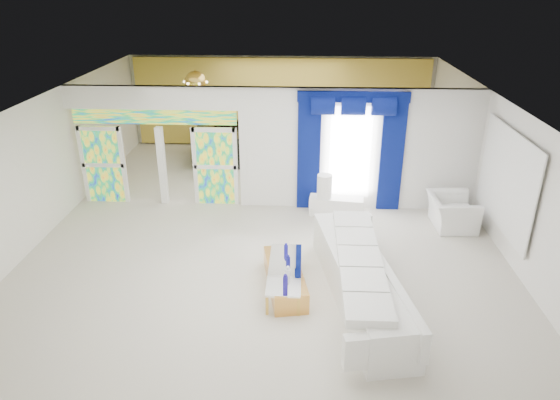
# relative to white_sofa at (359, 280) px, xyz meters

# --- Properties ---
(floor) EXTENTS (12.00, 12.00, 0.00)m
(floor) POSITION_rel_white_sofa_xyz_m (-1.81, 3.06, -0.39)
(floor) COLOR #B7AF9E
(floor) RESTS_ON ground
(dividing_wall) EXTENTS (5.70, 0.18, 3.00)m
(dividing_wall) POSITION_rel_white_sofa_xyz_m (0.34, 4.06, 1.11)
(dividing_wall) COLOR white
(dividing_wall) RESTS_ON ground
(dividing_header) EXTENTS (4.30, 0.18, 0.55)m
(dividing_header) POSITION_rel_white_sofa_xyz_m (-4.66, 4.06, 2.34)
(dividing_header) COLOR white
(dividing_header) RESTS_ON dividing_wall
(stained_panel_left) EXTENTS (0.95, 0.04, 2.00)m
(stained_panel_left) POSITION_rel_white_sofa_xyz_m (-6.09, 4.06, 0.61)
(stained_panel_left) COLOR #994C3F
(stained_panel_left) RESTS_ON ground
(stained_panel_right) EXTENTS (0.95, 0.04, 2.00)m
(stained_panel_right) POSITION_rel_white_sofa_xyz_m (-3.24, 4.06, 0.61)
(stained_panel_right) COLOR #994C3F
(stained_panel_right) RESTS_ON ground
(stained_transom) EXTENTS (4.00, 0.05, 0.35)m
(stained_transom) POSITION_rel_white_sofa_xyz_m (-4.66, 4.06, 1.86)
(stained_transom) COLOR #994C3F
(stained_transom) RESTS_ON dividing_header
(window_pane) EXTENTS (1.00, 0.02, 2.30)m
(window_pane) POSITION_rel_white_sofa_xyz_m (0.09, 3.96, 1.06)
(window_pane) COLOR white
(window_pane) RESTS_ON dividing_wall
(blue_drape_left) EXTENTS (0.55, 0.10, 2.80)m
(blue_drape_left) POSITION_rel_white_sofa_xyz_m (-0.91, 3.93, 1.01)
(blue_drape_left) COLOR #030E41
(blue_drape_left) RESTS_ON ground
(blue_drape_right) EXTENTS (0.55, 0.10, 2.80)m
(blue_drape_right) POSITION_rel_white_sofa_xyz_m (1.09, 3.93, 1.01)
(blue_drape_right) COLOR #030E41
(blue_drape_right) RESTS_ON ground
(blue_pelmet) EXTENTS (2.60, 0.12, 0.25)m
(blue_pelmet) POSITION_rel_white_sofa_xyz_m (0.09, 3.93, 2.43)
(blue_pelmet) COLOR #030E41
(blue_pelmet) RESTS_ON dividing_wall
(wall_mirror) EXTENTS (0.04, 2.70, 1.90)m
(wall_mirror) POSITION_rel_white_sofa_xyz_m (3.13, 2.06, 1.16)
(wall_mirror) COLOR white
(wall_mirror) RESTS_ON ground
(gold_curtains) EXTENTS (9.70, 0.12, 2.90)m
(gold_curtains) POSITION_rel_white_sofa_xyz_m (-1.81, 8.96, 1.11)
(gold_curtains) COLOR gold
(gold_curtains) RESTS_ON ground
(white_sofa) EXTENTS (1.58, 4.15, 0.77)m
(white_sofa) POSITION_rel_white_sofa_xyz_m (0.00, 0.00, 0.00)
(white_sofa) COLOR white
(white_sofa) RESTS_ON ground
(coffee_table) EXTENTS (0.92, 1.89, 0.40)m
(coffee_table) POSITION_rel_white_sofa_xyz_m (-1.35, 0.30, -0.19)
(coffee_table) COLOR gold
(coffee_table) RESTS_ON ground
(console_table) EXTENTS (1.34, 0.55, 0.43)m
(console_table) POSITION_rel_white_sofa_xyz_m (-0.22, 3.57, -0.17)
(console_table) COLOR white
(console_table) RESTS_ON ground
(table_lamp) EXTENTS (0.36, 0.36, 0.58)m
(table_lamp) POSITION_rel_white_sofa_xyz_m (-0.52, 3.57, 0.34)
(table_lamp) COLOR silver
(table_lamp) RESTS_ON console_table
(armchair) EXTENTS (1.05, 1.19, 0.75)m
(armchair) POSITION_rel_white_sofa_xyz_m (2.41, 3.01, -0.01)
(armchair) COLOR white
(armchair) RESTS_ON ground
(grand_piano) EXTENTS (1.65, 2.06, 0.97)m
(grand_piano) POSITION_rel_white_sofa_xyz_m (-3.68, 7.43, 0.10)
(grand_piano) COLOR black
(grand_piano) RESTS_ON ground
(piano_bench) EXTENTS (0.85, 0.39, 0.27)m
(piano_bench) POSITION_rel_white_sofa_xyz_m (-3.68, 5.83, -0.25)
(piano_bench) COLOR black
(piano_bench) RESTS_ON ground
(tv_console) EXTENTS (0.60, 0.54, 0.85)m
(tv_console) POSITION_rel_white_sofa_xyz_m (-6.49, 5.67, 0.04)
(tv_console) COLOR tan
(tv_console) RESTS_ON ground
(chandelier) EXTENTS (0.60, 0.60, 0.60)m
(chandelier) POSITION_rel_white_sofa_xyz_m (-4.11, 6.46, 2.26)
(chandelier) COLOR gold
(chandelier) RESTS_ON ceiling
(decanters) EXTENTS (0.16, 1.27, 0.29)m
(decanters) POSITION_rel_white_sofa_xyz_m (-1.31, 0.14, 0.12)
(decanters) COLOR #1A1697
(decanters) RESTS_ON coffee_table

